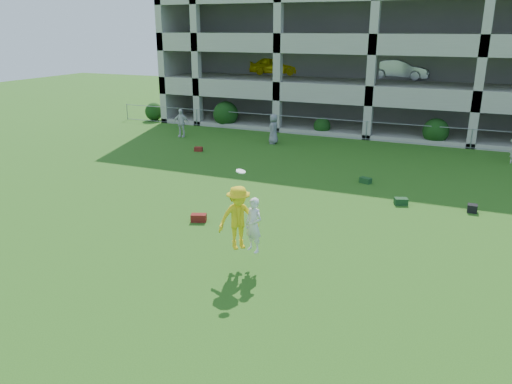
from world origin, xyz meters
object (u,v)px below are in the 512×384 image
at_px(bystander_b, 181,123).
at_px(crate_d, 472,208).
at_px(bystander_c, 273,129).
at_px(frisbee_contest, 241,219).
at_px(parking_garage, 395,36).

distance_m(bystander_b, crate_d, 18.85).
bearing_deg(bystander_c, frisbee_contest, -0.82).
distance_m(bystander_b, parking_garage, 17.34).
xyz_separation_m(bystander_b, crate_d, (17.31, -7.42, -0.74)).
bearing_deg(parking_garage, crate_d, -72.33).
relative_size(bystander_c, frisbee_contest, 0.73).
relative_size(bystander_b, crate_d, 5.08).
xyz_separation_m(bystander_b, frisbee_contest, (11.20, -14.96, 0.59)).
relative_size(bystander_c, parking_garage, 0.06).
bearing_deg(bystander_b, bystander_c, -3.56).
bearing_deg(bystander_b, parking_garage, 40.09).
bearing_deg(bystander_c, parking_garage, 138.52).
distance_m(frisbee_contest, parking_garage, 27.71).
bearing_deg(bystander_b, frisbee_contest, -61.41).
height_order(bystander_b, frisbee_contest, frisbee_contest).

